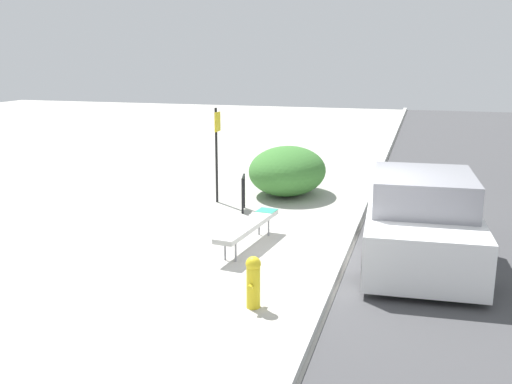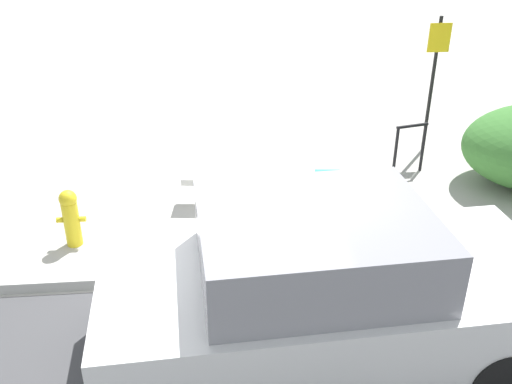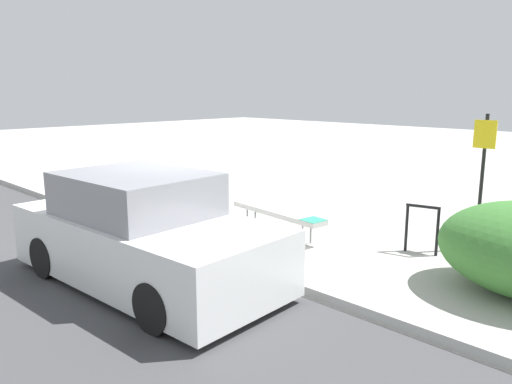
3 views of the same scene
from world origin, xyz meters
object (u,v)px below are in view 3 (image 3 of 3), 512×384
(fire_hydrant, at_px, (163,200))
(parked_car_near, at_px, (144,235))
(bike_rack, at_px, (422,224))
(sign_post, at_px, (482,170))
(bench, at_px, (278,213))

(fire_hydrant, height_order, parked_car_near, parked_car_near)
(fire_hydrant, bearing_deg, bike_rack, 19.26)
(bike_rack, relative_size, parked_car_near, 0.19)
(parked_car_near, bearing_deg, fire_hydrant, 137.72)
(sign_post, bearing_deg, parked_car_near, -119.69)
(sign_post, bearing_deg, bike_rack, -124.09)
(bike_rack, distance_m, fire_hydrant, 5.22)
(bike_rack, height_order, parked_car_near, parked_car_near)
(bench, relative_size, bike_rack, 2.75)
(sign_post, distance_m, parked_car_near, 5.56)
(bench, distance_m, sign_post, 3.60)
(bench, xyz_separation_m, parked_car_near, (0.27, -3.07, 0.27))
(bike_rack, xyz_separation_m, fire_hydrant, (-4.93, -1.72, -0.09))
(bench, relative_size, parked_car_near, 0.53)
(bench, bearing_deg, bike_rack, 25.99)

